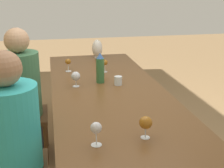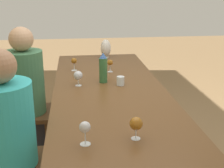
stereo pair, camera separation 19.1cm
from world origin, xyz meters
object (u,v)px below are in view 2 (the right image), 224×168
water_tumbler (120,81)px  wine_glass_0 (78,76)px  wine_glass_1 (85,128)px  wine_glass_3 (136,124)px  vase (106,48)px  wine_glass_2 (74,61)px  wine_glass_4 (110,63)px  chair_far (19,106)px  person_near (9,135)px  person_far (27,90)px  water_bottle (103,68)px

water_tumbler → wine_glass_0: wine_glass_0 is taller
wine_glass_1 → wine_glass_3: (0.03, -0.31, -0.01)m
vase → water_tumbler: bearing=-178.9°
wine_glass_2 → wine_glass_4: (-0.10, -0.38, -0.00)m
wine_glass_3 → chair_far: chair_far is taller
vase → person_near: size_ratio=0.18×
wine_glass_0 → wine_glass_3: size_ratio=0.99×
water_tumbler → vase: 1.12m
wine_glass_1 → person_near: size_ratio=0.12×
vase → wine_glass_1: bearing=171.0°
chair_far → wine_glass_4: bearing=-70.9°
chair_far → person_far: size_ratio=0.78×
wine_glass_4 → vase: bearing=-1.9°
wine_glass_0 → chair_far: size_ratio=0.14×
wine_glass_3 → water_tumbler: bearing=-3.4°
wine_glass_3 → wine_glass_0: bearing=16.8°
person_near → chair_far: bearing=5.9°
water_bottle → chair_far: size_ratio=0.29×
wine_glass_4 → chair_far: (-0.32, 0.92, -0.31)m
wine_glass_0 → wine_glass_4: wine_glass_0 is taller
wine_glass_2 → person_near: person_near is taller
wine_glass_0 → vase: bearing=-18.6°
wine_glass_3 → person_near: 0.87m
water_tumbler → chair_far: chair_far is taller
water_bottle → chair_far: water_bottle is taller
vase → chair_far: size_ratio=0.23×
water_tumbler → person_near: 1.16m
wine_glass_1 → wine_glass_4: 1.57m
water_bottle → wine_glass_3: (-1.15, -0.09, -0.04)m
wine_glass_0 → person_far: person_far is taller
vase → person_far: bearing=139.1°
wine_glass_0 → wine_glass_2: size_ratio=1.01×
wine_glass_1 → chair_far: bearing=26.0°
chair_far → person_near: (-0.91, -0.09, 0.15)m
wine_glass_1 → water_bottle: bearing=-10.5°
wine_glass_4 → person_far: person_far is taller
water_tumbler → wine_glass_3: (-1.04, 0.06, 0.06)m
water_bottle → wine_glass_3: bearing=-175.6°
vase → chair_far: chair_far is taller
water_bottle → wine_glass_4: (0.35, -0.11, -0.04)m
water_tumbler → chair_far: 1.00m
wine_glass_0 → wine_glass_2: 0.53m
wine_glass_2 → wine_glass_4: bearing=-105.1°
wine_glass_4 → water_tumbler: bearing=-174.7°
wine_glass_2 → person_far: person_far is taller
water_bottle → vase: bearing=-7.2°
water_tumbler → wine_glass_0: size_ratio=0.59×
wine_glass_1 → wine_glass_4: bearing=-11.9°
water_bottle → wine_glass_0: water_bottle is taller
water_bottle → vase: 1.02m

